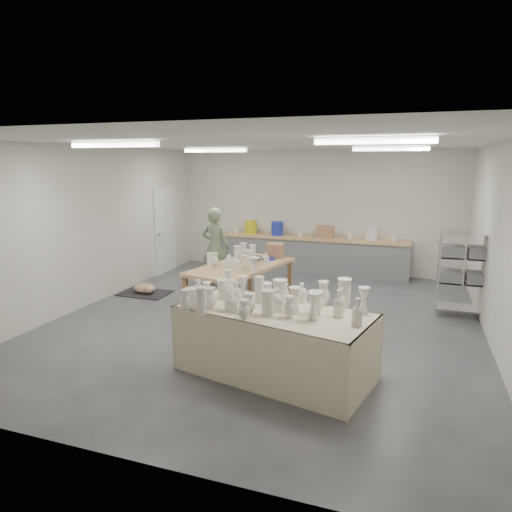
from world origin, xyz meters
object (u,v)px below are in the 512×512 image
at_px(work_table, 245,264).
at_px(potter, 215,247).
at_px(drying_table, 274,339).
at_px(red_stool, 221,270).

distance_m(work_table, potter, 1.65).
bearing_deg(potter, work_table, 135.05).
relative_size(drying_table, work_table, 1.11).
bearing_deg(work_table, potter, 146.49).
bearing_deg(red_stool, potter, -90.00).
xyz_separation_m(work_table, potter, (-1.13, 1.20, 0.04)).
relative_size(work_table, red_stool, 5.43).
height_order(work_table, red_stool, work_table).
bearing_deg(drying_table, potter, 136.58).
relative_size(drying_table, red_stool, 6.03).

